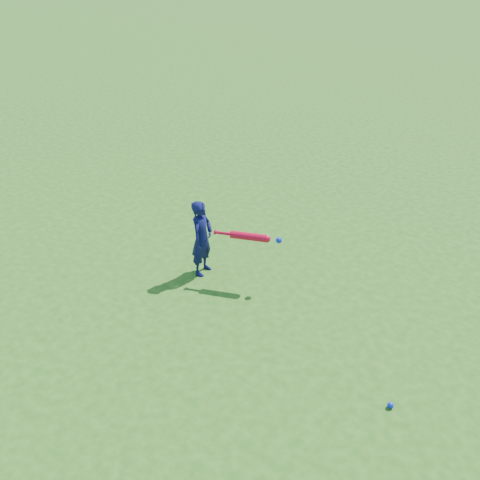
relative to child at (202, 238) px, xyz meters
The scene contains 4 objects.
ground 0.68m from the child, 25.70° to the left, with size 80.00×80.00×0.00m, color #255E16.
child is the anchor object (origin of this frame).
ground_ball_blue 3.04m from the child, 14.13° to the right, with size 0.06×0.06×0.06m, color #0C1FDA.
bat_swing 0.68m from the child, 17.54° to the left, with size 0.80×0.37×0.10m.
Camera 1 is at (3.51, -4.63, 3.87)m, focal length 40.00 mm.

